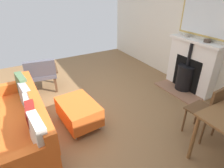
# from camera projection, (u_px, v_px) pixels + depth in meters

# --- Properties ---
(ground_plane) EXTENTS (5.80, 6.03, 0.01)m
(ground_plane) POSITION_uv_depth(u_px,v_px,m) (68.00, 116.00, 3.40)
(ground_plane) COLOR olive
(wall_left) EXTENTS (0.12, 6.03, 2.67)m
(wall_left) POSITION_uv_depth(u_px,v_px,m) (192.00, 25.00, 4.03)
(wall_left) COLOR silver
(wall_left) RESTS_ON ground
(fireplace) EXTENTS (0.64, 1.19, 1.13)m
(fireplace) POSITION_uv_depth(u_px,v_px,m) (190.00, 69.00, 4.07)
(fireplace) COLOR #93664C
(fireplace) RESTS_ON ground
(mirror_over_mantel) EXTENTS (0.04, 1.12, 1.03)m
(mirror_over_mantel) POSITION_uv_depth(u_px,v_px,m) (207.00, 9.00, 3.56)
(mirror_over_mantel) COLOR tan
(mantel_bowl_near) EXTENTS (0.12, 0.12, 0.05)m
(mantel_bowl_near) POSITION_uv_depth(u_px,v_px,m) (187.00, 36.00, 3.97)
(mantel_bowl_near) COLOR #9E9384
(mantel_bowl_near) RESTS_ON fireplace
(mantel_bowl_far) EXTENTS (0.14, 0.14, 0.05)m
(mantel_bowl_far) POSITION_uv_depth(u_px,v_px,m) (207.00, 41.00, 3.60)
(mantel_bowl_far) COLOR #47382D
(mantel_bowl_far) RESTS_ON fireplace
(sofa) EXTENTS (0.91, 1.87, 0.82)m
(sofa) POSITION_uv_depth(u_px,v_px,m) (18.00, 124.00, 2.69)
(sofa) COLOR #B2B2B7
(sofa) RESTS_ON ground
(ottoman) EXTENTS (0.60, 0.83, 0.41)m
(ottoman) POSITION_uv_depth(u_px,v_px,m) (79.00, 111.00, 3.12)
(ottoman) COLOR #B2B2B7
(ottoman) RESTS_ON ground
(armchair_accent) EXTENTS (0.75, 0.68, 0.79)m
(armchair_accent) POSITION_uv_depth(u_px,v_px,m) (41.00, 72.00, 4.00)
(armchair_accent) COLOR #4C3321
(armchair_accent) RESTS_ON ground
(dining_chair_near_fireplace) EXTENTS (0.42, 0.42, 0.90)m
(dining_chair_near_fireplace) POSITION_uv_depth(u_px,v_px,m) (209.00, 109.00, 2.70)
(dining_chair_near_fireplace) COLOR brown
(dining_chair_near_fireplace) RESTS_ON ground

